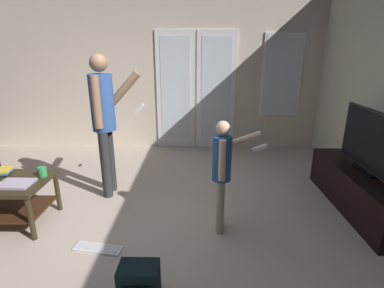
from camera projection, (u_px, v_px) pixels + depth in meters
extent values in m
cube|color=#B4A392|center=(117.00, 230.00, 2.91)|extent=(6.03, 5.47, 0.02)
cube|color=beige|center=(152.00, 70.00, 5.05)|extent=(6.03, 0.06, 2.79)
cube|color=white|center=(176.00, 92.00, 5.12)|extent=(0.68, 0.02, 2.09)
cube|color=silver|center=(176.00, 90.00, 5.09)|extent=(0.52, 0.01, 1.79)
cube|color=white|center=(216.00, 92.00, 5.11)|extent=(0.68, 0.02, 2.09)
cube|color=silver|center=(216.00, 90.00, 5.08)|extent=(0.52, 0.01, 1.79)
cube|color=white|center=(282.00, 75.00, 5.00)|extent=(0.68, 0.02, 1.40)
cube|color=silver|center=(282.00, 75.00, 4.99)|extent=(0.62, 0.01, 1.34)
cube|color=#2E2514|center=(3.00, 183.00, 2.88)|extent=(0.85, 0.61, 0.04)
cube|color=#381F0F|center=(9.00, 208.00, 2.97)|extent=(0.77, 0.53, 0.02)
cylinder|color=#2E2514|center=(31.00, 219.00, 2.69)|extent=(0.05, 0.05, 0.44)
cylinder|color=#2E2514|center=(58.00, 192.00, 3.21)|extent=(0.05, 0.05, 0.44)
cube|color=black|center=(361.00, 191.00, 3.23)|extent=(0.48, 1.61, 0.45)
cube|color=black|center=(365.00, 170.00, 3.15)|extent=(0.08, 0.37, 0.04)
cube|color=black|center=(371.00, 141.00, 3.05)|extent=(0.04, 1.05, 0.64)
cube|color=black|center=(369.00, 141.00, 3.05)|extent=(0.00, 1.00, 0.59)
cylinder|color=#2B2B2E|center=(106.00, 165.00, 3.45)|extent=(0.12, 0.12, 0.83)
cylinder|color=#2B2B2E|center=(110.00, 160.00, 3.63)|extent=(0.12, 0.12, 0.83)
cylinder|color=#305498|center=(102.00, 103.00, 3.31)|extent=(0.27, 0.27, 0.65)
sphere|color=#9E7353|center=(98.00, 63.00, 3.18)|extent=(0.20, 0.20, 0.20)
cylinder|color=#9E7353|center=(96.00, 102.00, 3.13)|extent=(0.09, 0.09, 0.58)
cylinder|color=#9E7353|center=(122.00, 91.00, 3.45)|extent=(0.46, 0.10, 0.49)
cube|color=white|center=(140.00, 108.00, 3.50)|extent=(0.12, 0.04, 0.12)
cylinder|color=tan|center=(220.00, 208.00, 2.78)|extent=(0.08, 0.08, 0.55)
cylinder|color=tan|center=(220.00, 202.00, 2.89)|extent=(0.08, 0.08, 0.55)
cylinder|color=#275590|center=(222.00, 158.00, 2.68)|extent=(0.18, 0.18, 0.43)
sphere|color=beige|center=(223.00, 128.00, 2.59)|extent=(0.13, 0.13, 0.13)
cylinder|color=beige|center=(222.00, 161.00, 2.56)|extent=(0.06, 0.06, 0.38)
cylinder|color=beige|center=(241.00, 140.00, 2.74)|extent=(0.38, 0.09, 0.20)
cube|color=white|center=(260.00, 148.00, 2.74)|extent=(0.14, 0.05, 0.08)
cube|color=black|center=(139.00, 281.00, 2.08)|extent=(0.29, 0.19, 0.27)
cube|color=white|center=(98.00, 248.00, 2.62)|extent=(0.46, 0.20, 0.02)
cube|color=silver|center=(98.00, 247.00, 2.61)|extent=(0.41, 0.17, 0.00)
cube|color=#B8A8BF|center=(15.00, 184.00, 2.79)|extent=(0.31, 0.23, 0.02)
cylinder|color=green|center=(42.00, 172.00, 2.97)|extent=(0.09, 0.09, 0.10)
cube|color=orange|center=(1.00, 174.00, 3.02)|extent=(0.17, 0.15, 0.02)
cube|color=blue|center=(0.00, 172.00, 3.01)|extent=(0.22, 0.20, 0.02)
cube|color=gold|center=(0.00, 170.00, 3.00)|extent=(0.22, 0.19, 0.03)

